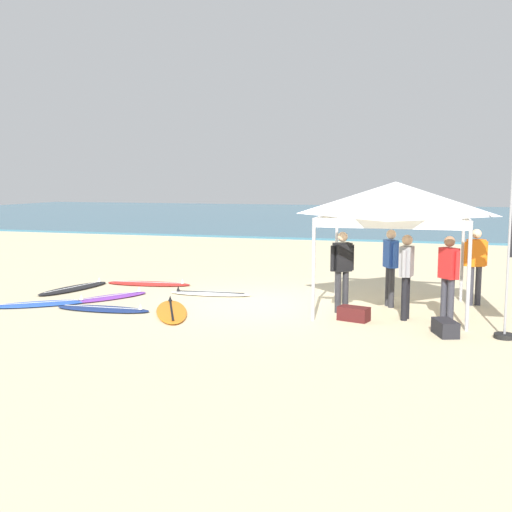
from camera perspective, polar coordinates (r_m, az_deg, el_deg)
name	(u,v)px	position (r m, az deg, el deg)	size (l,w,h in m)	color
ground_plane	(260,304)	(13.78, 0.37, -4.51)	(80.00, 80.00, 0.00)	beige
sea	(382,217)	(45.80, 11.76, 3.62)	(80.00, 36.00, 0.10)	#386B84
canopy_tent	(395,199)	(13.17, 12.93, 5.23)	(3.02, 3.02, 2.75)	#B7B7BC
surfboard_purple	(110,297)	(14.78, -13.52, -3.76)	(1.47, 1.94, 0.19)	purple
surfboard_black	(74,288)	(16.22, -16.69, -2.91)	(1.09, 2.32, 0.19)	black
surfboard_white	(210,293)	(14.88, -4.33, -3.51)	(2.04, 0.69, 0.19)	white
surfboard_blue	(40,304)	(14.45, -19.59, -4.24)	(2.15, 1.76, 0.19)	blue
surfboard_orange	(171,311)	(12.99, -7.92, -5.15)	(1.60, 2.38, 0.19)	orange
surfboard_red	(149,283)	(16.48, -10.00, -2.55)	(2.35, 0.85, 0.19)	red
surfboard_navy	(103,309)	(13.51, -14.12, -4.82)	(2.16, 0.66, 0.19)	navy
person_blue	(390,262)	(13.65, 12.49, -0.59)	(0.36, 0.50, 1.71)	#2D2D33
person_grey	(406,271)	(12.47, 13.91, -1.36)	(0.28, 0.54, 1.71)	black
person_red	(448,273)	(12.41, 17.58, -1.52)	(0.41, 0.43, 1.71)	#383842
person_black	(342,266)	(12.89, 8.08, -0.94)	(0.45, 0.39, 1.71)	#2D2D33
person_orange	(475,261)	(14.34, 19.88, -0.48)	(0.51, 0.35, 1.71)	#383842
gear_bag_near_tent	(354,314)	(12.31, 9.14, -5.36)	(0.60, 0.32, 0.28)	#4C1919
gear_bag_by_pole	(445,328)	(11.55, 17.31, -6.44)	(0.60, 0.32, 0.28)	#232328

